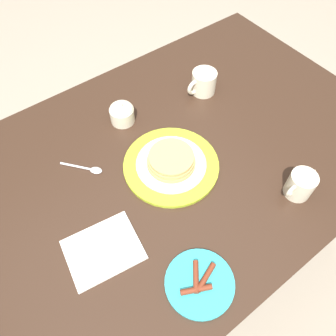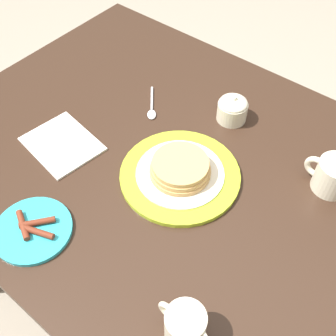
% 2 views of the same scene
% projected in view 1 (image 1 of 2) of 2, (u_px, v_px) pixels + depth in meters
% --- Properties ---
extents(ground_plane, '(8.00, 8.00, 0.00)m').
position_uv_depth(ground_plane, '(173.00, 246.00, 1.66)').
color(ground_plane, gray).
extents(dining_table, '(1.42, 0.94, 0.78)m').
position_uv_depth(dining_table, '(175.00, 176.00, 1.12)').
color(dining_table, '#332116').
rests_on(dining_table, ground_plane).
extents(pancake_plate, '(0.29, 0.29, 0.05)m').
position_uv_depth(pancake_plate, '(171.00, 163.00, 0.98)').
color(pancake_plate, '#AAC628').
rests_on(pancake_plate, dining_table).
extents(side_plate_bacon, '(0.17, 0.17, 0.02)m').
position_uv_depth(side_plate_bacon, '(200.00, 283.00, 0.79)').
color(side_plate_bacon, '#2DADBC').
rests_on(side_plate_bacon, dining_table).
extents(coffee_mug, '(0.12, 0.09, 0.08)m').
position_uv_depth(coffee_mug, '(203.00, 82.00, 1.15)').
color(coffee_mug, beige).
rests_on(coffee_mug, dining_table).
extents(creamer_pitcher, '(0.11, 0.07, 0.09)m').
position_uv_depth(creamer_pitcher, '(301.00, 184.00, 0.91)').
color(creamer_pitcher, beige).
rests_on(creamer_pitcher, dining_table).
extents(sugar_bowl, '(0.08, 0.08, 0.08)m').
position_uv_depth(sugar_bowl, '(122.00, 113.00, 1.07)').
color(sugar_bowl, beige).
rests_on(sugar_bowl, dining_table).
extents(napkin, '(0.21, 0.18, 0.01)m').
position_uv_depth(napkin, '(103.00, 250.00, 0.84)').
color(napkin, silver).
rests_on(napkin, dining_table).
extents(spoon, '(0.10, 0.11, 0.01)m').
position_uv_depth(spoon, '(88.00, 169.00, 0.99)').
color(spoon, silver).
rests_on(spoon, dining_table).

